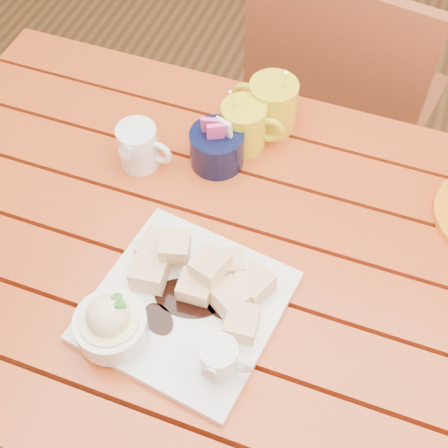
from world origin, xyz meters
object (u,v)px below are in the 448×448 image
at_px(dessert_plate, 171,306).
at_px(coffee_mug_left, 271,104).
at_px(coffee_mug_right, 245,126).
at_px(chair_far, 339,102).
at_px(table, 220,283).

distance_m(dessert_plate, coffee_mug_left, 0.44).
xyz_separation_m(coffee_mug_left, coffee_mug_right, (-0.03, -0.06, -0.00)).
bearing_deg(dessert_plate, coffee_mug_right, 92.25).
distance_m(coffee_mug_right, chair_far, 0.54).
height_order(coffee_mug_left, coffee_mug_right, coffee_mug_left).
height_order(coffee_mug_right, chair_far, chair_far).
height_order(table, dessert_plate, dessert_plate).
distance_m(coffee_mug_left, coffee_mug_right, 0.07).
bearing_deg(coffee_mug_left, chair_far, 84.42).
height_order(table, coffee_mug_left, coffee_mug_left).
height_order(table, chair_far, chair_far).
distance_m(coffee_mug_left, chair_far, 0.49).
relative_size(table, coffee_mug_left, 8.02).
bearing_deg(coffee_mug_left, table, -81.44).
bearing_deg(coffee_mug_right, coffee_mug_left, 57.90).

